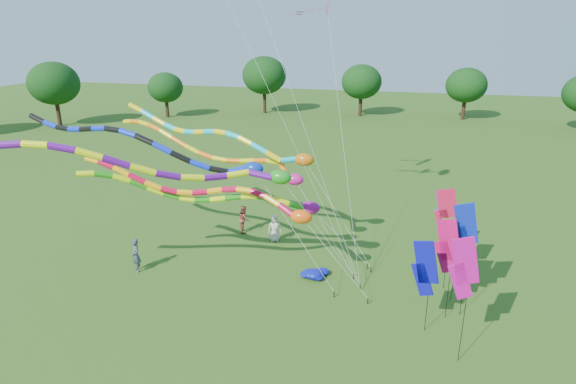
% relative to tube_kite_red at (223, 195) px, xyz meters
% --- Properties ---
extents(ground, '(160.00, 160.00, 0.00)m').
position_rel_tube_kite_red_xyz_m(ground, '(3.95, -3.14, -4.56)').
color(ground, '#255015').
rests_on(ground, ground).
extents(tree_ring, '(118.73, 121.00, 9.05)m').
position_rel_tube_kite_red_xyz_m(tree_ring, '(3.91, -0.71, 0.66)').
color(tree_ring, '#382314').
rests_on(tree_ring, ground).
extents(tube_kite_red, '(13.64, 1.15, 6.61)m').
position_rel_tube_kite_red_xyz_m(tube_kite_red, '(0.00, 0.00, 0.00)').
color(tube_kite_red, black).
rests_on(tube_kite_red, ground).
extents(tube_kite_orange, '(14.58, 4.30, 7.38)m').
position_rel_tube_kite_red_xyz_m(tube_kite_orange, '(-1.48, 4.09, 0.85)').
color(tube_kite_orange, black).
rests_on(tube_kite_orange, ground).
extents(tube_kite_purple, '(16.05, 6.65, 8.58)m').
position_rel_tube_kite_red_xyz_m(tube_kite_purple, '(-1.78, -2.77, 2.08)').
color(tube_kite_purple, black).
rests_on(tube_kite_purple, ground).
extents(tube_kite_blue, '(16.07, 1.62, 8.27)m').
position_rel_tube_kite_red_xyz_m(tube_kite_blue, '(-3.16, 0.15, 2.06)').
color(tube_kite_blue, black).
rests_on(tube_kite_blue, ground).
extents(tube_kite_cyan, '(14.58, 3.02, 8.22)m').
position_rel_tube_kite_red_xyz_m(tube_kite_cyan, '(-0.86, 4.02, 1.67)').
color(tube_kite_cyan, black).
rests_on(tube_kite_cyan, ground).
extents(tube_kite_green, '(13.00, 4.58, 6.27)m').
position_rel_tube_kite_red_xyz_m(tube_kite_green, '(0.05, 0.82, -0.37)').
color(tube_kite_green, black).
rests_on(tube_kite_green, ground).
extents(delta_kite_high_c, '(5.35, 7.47, 14.72)m').
position_rel_tube_kite_red_xyz_m(delta_kite_high_c, '(3.37, 7.56, 8.47)').
color(delta_kite_high_c, black).
rests_on(delta_kite_high_c, ground).
extents(banner_pole_magenta_a, '(1.15, 0.35, 4.62)m').
position_rel_tube_kite_red_xyz_m(banner_pole_magenta_a, '(10.11, -0.49, -1.20)').
color(banner_pole_magenta_a, black).
rests_on(banner_pole_magenta_a, ground).
extents(banner_pole_magenta_b, '(1.16, 0.28, 5.17)m').
position_rel_tube_kite_red_xyz_m(banner_pole_magenta_b, '(10.42, -3.49, -0.66)').
color(banner_pole_magenta_b, black).
rests_on(banner_pole_magenta_b, ground).
extents(banner_pole_blue_b, '(1.16, 0.22, 5.25)m').
position_rel_tube_kite_red_xyz_m(banner_pole_blue_b, '(10.74, -0.17, -0.58)').
color(banner_pole_blue_b, black).
rests_on(banner_pole_blue_b, ground).
extents(banner_pole_red, '(1.16, 0.12, 5.10)m').
position_rel_tube_kite_red_xyz_m(banner_pole_red, '(10.16, 2.02, -0.72)').
color(banner_pole_red, black).
rests_on(banner_pole_red, ground).
extents(banner_pole_blue_a, '(1.14, 0.41, 4.07)m').
position_rel_tube_kite_red_xyz_m(banner_pole_blue_a, '(9.22, -1.68, -1.75)').
color(banner_pole_blue_a, black).
rests_on(banner_pole_blue_a, ground).
extents(banner_pole_green, '(1.16, 0.14, 4.16)m').
position_rel_tube_kite_red_xyz_m(banner_pole_green, '(10.42, 0.91, -1.65)').
color(banner_pole_green, black).
rests_on(banner_pole_green, ground).
extents(banner_pole_violet, '(1.14, 0.39, 3.91)m').
position_rel_tube_kite_red_xyz_m(banner_pole_violet, '(10.37, 5.35, -1.91)').
color(banner_pole_violet, black).
rests_on(banner_pole_violet, ground).
extents(blue_nylon_heap, '(1.05, 1.68, 0.48)m').
position_rel_tube_kite_red_xyz_m(blue_nylon_heap, '(3.93, 1.44, -4.35)').
color(blue_nylon_heap, '#0C15A0').
rests_on(blue_nylon_heap, ground).
extents(person_a, '(0.92, 0.74, 1.64)m').
position_rel_tube_kite_red_xyz_m(person_a, '(1.01, 5.21, -3.74)').
color(person_a, beige).
rests_on(person_a, ground).
extents(person_b, '(0.78, 0.75, 1.80)m').
position_rel_tube_kite_red_xyz_m(person_b, '(-4.92, -0.08, -3.66)').
color(person_b, '#3B4652').
rests_on(person_b, ground).
extents(person_c, '(0.89, 1.00, 1.69)m').
position_rel_tube_kite_red_xyz_m(person_c, '(-1.19, 6.07, -3.71)').
color(person_c, brown).
rests_on(person_c, ground).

